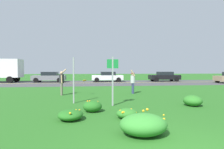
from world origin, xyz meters
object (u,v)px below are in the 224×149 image
object	(u,v)px
person_thrower_dark_shirt	(62,81)
frisbee_orange	(85,81)
sign_post_by_roadside	(113,76)
car_gray_rightmost	(49,77)
car_black_center_left	(164,76)
car_white_center_right	(107,77)
person_catcher_red_cap_gray_shirt	(133,81)
sign_post_near_path	(74,80)

from	to	relation	value
person_thrower_dark_shirt	frisbee_orange	bearing A→B (deg)	-1.65
sign_post_by_roadside	car_gray_rightmost	bearing A→B (deg)	111.59
person_thrower_dark_shirt	frisbee_orange	distance (m)	1.57
car_black_center_left	car_gray_rightmost	bearing A→B (deg)	180.00
car_white_center_right	frisbee_orange	bearing A→B (deg)	-101.53
car_gray_rightmost	frisbee_orange	bearing A→B (deg)	-68.18
person_thrower_dark_shirt	person_catcher_red_cap_gray_shirt	world-z (taller)	person_thrower_dark_shirt
frisbee_orange	car_gray_rightmost	bearing A→B (deg)	111.82
person_thrower_dark_shirt	frisbee_orange	xyz separation A→B (m)	(1.57, -0.05, 0.01)
frisbee_orange	person_catcher_red_cap_gray_shirt	bearing A→B (deg)	5.25
person_catcher_red_cap_gray_shirt	frisbee_orange	distance (m)	3.54
car_white_center_right	car_gray_rightmost	bearing A→B (deg)	180.00
person_catcher_red_cap_gray_shirt	car_white_center_right	bearing A→B (deg)	93.19
person_thrower_dark_shirt	sign_post_near_path	bearing A→B (deg)	-70.33
sign_post_by_roadside	person_thrower_dark_shirt	size ratio (longest dim) A/B	1.31
sign_post_near_path	car_white_center_right	bearing A→B (deg)	79.04
sign_post_by_roadside	person_thrower_dark_shirt	world-z (taller)	sign_post_by_roadside
person_thrower_dark_shirt	car_white_center_right	distance (m)	14.26
person_thrower_dark_shirt	car_black_center_left	bearing A→B (deg)	46.17
car_white_center_right	person_thrower_dark_shirt	bearing A→B (deg)	-107.78
car_gray_rightmost	sign_post_by_roadside	bearing A→B (deg)	-68.41
car_gray_rightmost	sign_post_near_path	bearing A→B (deg)	-73.34
sign_post_near_path	person_thrower_dark_shirt	bearing A→B (deg)	109.67
person_thrower_dark_shirt	person_catcher_red_cap_gray_shirt	distance (m)	5.10
person_thrower_dark_shirt	person_catcher_red_cap_gray_shirt	size ratio (longest dim) A/B	1.04
sign_post_near_path	person_catcher_red_cap_gray_shirt	world-z (taller)	sign_post_near_path
sign_post_by_roadside	car_white_center_right	distance (m)	17.67
car_black_center_left	car_gray_rightmost	world-z (taller)	same
sign_post_by_roadside	person_catcher_red_cap_gray_shirt	world-z (taller)	sign_post_by_roadside
car_gray_rightmost	car_white_center_right	bearing A→B (deg)	0.00
frisbee_orange	car_black_center_left	distance (m)	17.80
sign_post_near_path	person_thrower_dark_shirt	world-z (taller)	sign_post_near_path
car_black_center_left	car_gray_rightmost	distance (m)	16.91
person_thrower_dark_shirt	car_gray_rightmost	bearing A→B (deg)	105.95
car_gray_rightmost	person_thrower_dark_shirt	bearing A→B (deg)	-74.05
sign_post_near_path	car_white_center_right	distance (m)	17.02
sign_post_by_roadside	person_catcher_red_cap_gray_shirt	bearing A→B (deg)	65.06
person_thrower_dark_shirt	frisbee_orange	size ratio (longest dim) A/B	6.34
frisbee_orange	car_white_center_right	xyz separation A→B (m)	(2.78, 13.62, -0.27)
car_black_center_left	sign_post_by_roadside	bearing A→B (deg)	-119.46
person_catcher_red_cap_gray_shirt	frisbee_orange	world-z (taller)	person_catcher_red_cap_gray_shirt
sign_post_near_path	car_black_center_left	xyz separation A→B (m)	(11.92, 16.70, -0.47)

